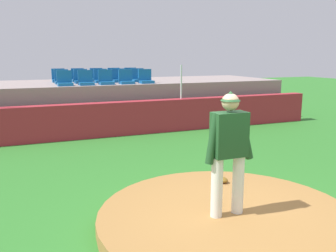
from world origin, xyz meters
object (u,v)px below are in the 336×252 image
object	(u,v)px
stadium_chair_1	(86,80)
stadium_chair_3	(126,79)
stadium_chair_5	(62,79)
stadium_chair_8	(119,78)
stadium_chair_11	(78,77)
stadium_chair_7	(101,78)
stadium_chair_9	(138,77)
stadium_chair_0	(65,81)
stadium_chair_12	(97,77)
stadium_chair_6	(81,79)
stadium_chair_14	(131,76)
stadium_chair_10	(59,78)
pitcher	(229,145)
fielding_glove	(221,179)
stadium_chair_13	(114,77)
stadium_chair_2	(106,80)
stadium_chair_4	(146,79)

from	to	relation	value
stadium_chair_1	stadium_chair_3	distance (m)	1.41
stadium_chair_5	stadium_chair_8	world-z (taller)	same
stadium_chair_5	stadium_chair_11	bearing A→B (deg)	-128.25
stadium_chair_7	stadium_chair_9	world-z (taller)	same
stadium_chair_8	stadium_chair_9	xyz separation A→B (m)	(0.75, -0.02, 0.00)
stadium_chair_3	stadium_chair_1	bearing A→B (deg)	1.68
stadium_chair_0	stadium_chair_7	distance (m)	1.67
stadium_chair_12	stadium_chair_6	bearing A→B (deg)	49.49
stadium_chair_6	stadium_chair_12	xyz separation A→B (m)	(0.74, 0.86, 0.00)
stadium_chair_14	stadium_chair_10	bearing A→B (deg)	-0.37
pitcher	stadium_chair_10	xyz separation A→B (m)	(-1.37, 9.77, 0.44)
stadium_chair_1	pitcher	bearing A→B (deg)	94.77
stadium_chair_7	stadium_chair_10	bearing A→B (deg)	-32.18
fielding_glove	stadium_chair_6	world-z (taller)	stadium_chair_6
stadium_chair_3	stadium_chair_13	bearing A→B (deg)	-90.49
stadium_chair_0	stadium_chair_10	world-z (taller)	same
stadium_chair_7	stadium_chair_11	distance (m)	1.14
stadium_chair_9	stadium_chair_13	distance (m)	1.13
stadium_chair_5	stadium_chair_7	xyz separation A→B (m)	(1.40, -0.01, 0.00)
stadium_chair_2	stadium_chair_4	xyz separation A→B (m)	(1.45, 0.00, 0.00)
pitcher	stadium_chair_0	bearing A→B (deg)	99.71
pitcher	stadium_chair_8	distance (m)	8.93
stadium_chair_5	stadium_chair_11	world-z (taller)	same
stadium_chair_7	stadium_chair_12	world-z (taller)	same
stadium_chair_3	stadium_chair_13	world-z (taller)	same
stadium_chair_7	stadium_chair_12	xyz separation A→B (m)	(0.01, 0.88, 0.00)
stadium_chair_3	stadium_chair_5	world-z (taller)	same
stadium_chair_11	stadium_chair_13	bearing A→B (deg)	178.97
stadium_chair_5	stadium_chair_12	size ratio (longest dim) A/B	1.00
stadium_chair_3	stadium_chair_9	bearing A→B (deg)	-129.98
pitcher	stadium_chair_8	bearing A→B (deg)	85.46
stadium_chair_12	stadium_chair_10	bearing A→B (deg)	-0.57
fielding_glove	stadium_chair_6	distance (m)	7.92
stadium_chair_14	pitcher	bearing A→B (deg)	81.56
fielding_glove	stadium_chair_9	xyz separation A→B (m)	(0.85, 7.65, 1.45)
stadium_chair_3	stadium_chair_14	size ratio (longest dim) A/B	1.00
stadium_chair_10	stadium_chair_5	bearing A→B (deg)	91.30
stadium_chair_6	stadium_chair_14	distance (m)	2.29
stadium_chair_1	stadium_chair_9	size ratio (longest dim) A/B	1.00
stadium_chair_12	fielding_glove	bearing A→B (deg)	93.75
stadium_chair_9	stadium_chair_13	bearing A→B (deg)	-51.15
pitcher	stadium_chair_4	world-z (taller)	stadium_chair_4
stadium_chair_12	stadium_chair_13	distance (m)	0.70
stadium_chair_0	stadium_chair_2	distance (m)	1.37
stadium_chair_3	stadium_chair_4	bearing A→B (deg)	178.98
stadium_chair_3	fielding_glove	bearing A→B (deg)	88.92
stadium_chair_2	stadium_chair_11	size ratio (longest dim) A/B	1.00
stadium_chair_6	stadium_chair_2	bearing A→B (deg)	127.51
stadium_chair_1	stadium_chair_14	size ratio (longest dim) A/B	1.00
stadium_chair_1	stadium_chair_9	distance (m)	2.32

